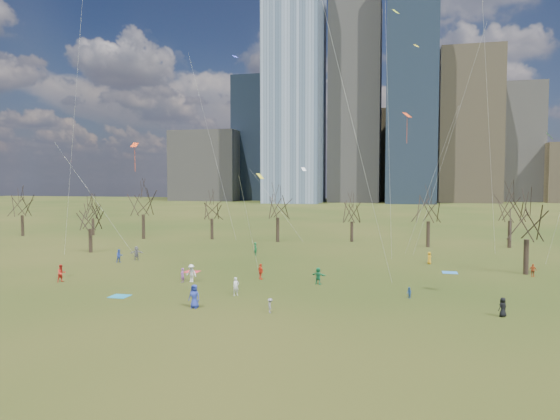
% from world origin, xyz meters
% --- Properties ---
extents(ground, '(500.00, 500.00, 0.00)m').
position_xyz_m(ground, '(0.00, 0.00, 0.00)').
color(ground, black).
rests_on(ground, ground).
extents(downtown_skyline, '(212.50, 78.00, 118.00)m').
position_xyz_m(downtown_skyline, '(-2.43, 210.64, 39.01)').
color(downtown_skyline, slate).
rests_on(downtown_skyline, ground).
extents(bare_tree_row, '(113.04, 29.80, 9.50)m').
position_xyz_m(bare_tree_row, '(-0.09, 37.22, 6.12)').
color(bare_tree_row, black).
rests_on(bare_tree_row, ground).
extents(blanket_teal, '(1.60, 1.50, 0.03)m').
position_xyz_m(blanket_teal, '(-11.32, -1.41, 0.01)').
color(blanket_teal, teal).
rests_on(blanket_teal, ground).
extents(blanket_navy, '(1.60, 1.50, 0.03)m').
position_xyz_m(blanket_navy, '(18.09, 17.22, 0.01)').
color(blanket_navy, blue).
rests_on(blanket_navy, ground).
extents(blanket_crimson, '(1.60, 1.50, 0.03)m').
position_xyz_m(blanket_crimson, '(-9.88, 11.10, 0.01)').
color(blanket_crimson, red).
rests_on(blanket_crimson, ground).
extents(person_0, '(0.96, 0.65, 1.90)m').
position_xyz_m(person_0, '(-3.33, -3.66, 0.95)').
color(person_0, navy).
rests_on(person_0, ground).
extents(person_1, '(0.68, 0.70, 1.63)m').
position_xyz_m(person_1, '(-1.48, 1.28, 0.81)').
color(person_1, silver).
rests_on(person_1, ground).
extents(person_2, '(0.99, 1.08, 1.78)m').
position_xyz_m(person_2, '(-20.36, 2.83, 0.89)').
color(person_2, red).
rests_on(person_2, ground).
extents(person_3, '(0.63, 0.83, 1.14)m').
position_xyz_m(person_3, '(2.92, -3.68, 0.57)').
color(person_3, slate).
rests_on(person_3, ground).
extents(person_4, '(0.97, 0.96, 1.64)m').
position_xyz_m(person_4, '(-1.27, 8.71, 0.82)').
color(person_4, red).
rests_on(person_4, ground).
extents(person_5, '(1.63, 0.98, 1.67)m').
position_xyz_m(person_5, '(4.87, 7.70, 0.84)').
color(person_5, '#1A7545').
rests_on(person_5, ground).
extents(person_6, '(0.85, 0.81, 1.46)m').
position_xyz_m(person_6, '(20.08, -0.81, 0.73)').
color(person_6, black).
rests_on(person_6, ground).
extents(person_7, '(0.41, 0.57, 1.45)m').
position_xyz_m(person_7, '(-8.50, 5.51, 0.72)').
color(person_7, '#8C4E9C').
rests_on(person_7, ground).
extents(person_8, '(0.55, 0.60, 0.98)m').
position_xyz_m(person_8, '(13.42, 3.62, 0.49)').
color(person_8, '#214C92').
rests_on(person_8, ground).
extents(person_9, '(1.25, 0.87, 1.77)m').
position_xyz_m(person_9, '(-7.72, 5.93, 0.88)').
color(person_9, silver).
rests_on(person_9, ground).
extents(person_10, '(0.85, 0.44, 1.39)m').
position_xyz_m(person_10, '(26.38, 16.70, 0.69)').
color(person_10, '#A83C18').
rests_on(person_10, ground).
extents(person_11, '(1.71, 1.28, 1.79)m').
position_xyz_m(person_11, '(-20.08, 17.11, 0.90)').
color(person_11, slate).
rests_on(person_11, ground).
extents(person_12, '(0.70, 0.85, 1.49)m').
position_xyz_m(person_12, '(16.22, 22.69, 0.74)').
color(person_12, orange).
rests_on(person_12, ground).
extents(person_13, '(0.72, 0.77, 1.77)m').
position_xyz_m(person_13, '(-6.44, 24.74, 0.88)').
color(person_13, '#186E39').
rests_on(person_13, ground).
extents(person_14, '(1.00, 1.01, 1.65)m').
position_xyz_m(person_14, '(-21.25, 15.01, 0.83)').
color(person_14, '#263FA5').
rests_on(person_14, ground).
extents(kites_airborne, '(56.86, 40.23, 34.63)m').
position_xyz_m(kites_airborne, '(5.52, 12.70, 14.65)').
color(kites_airborne, '#FF4315').
rests_on(kites_airborne, ground).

